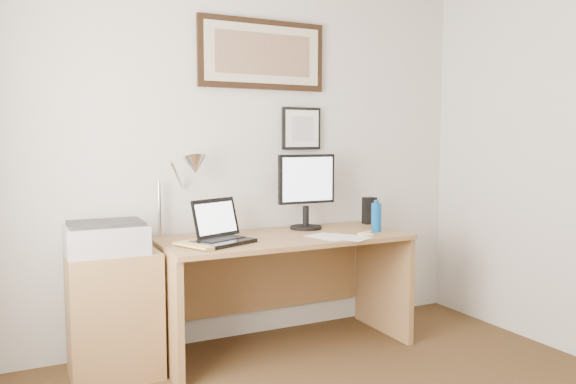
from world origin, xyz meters
TOP-DOWN VIEW (x-y plane):
  - wall_back at (0.00, 2.00)m, footprint 3.50×0.02m
  - side_cabinet at (-0.92, 1.68)m, footprint 0.50×0.40m
  - water_bottle at (0.78, 1.51)m, footprint 0.07×0.07m
  - bottle_cap at (0.78, 1.51)m, footprint 0.03×0.03m
  - speaker at (0.95, 1.83)m, footprint 0.09×0.08m
  - paper_sheet_a at (0.48, 1.41)m, footprint 0.32×0.35m
  - paper_sheet_b at (0.38, 1.46)m, footprint 0.27×0.32m
  - sticky_pad at (0.63, 1.42)m, footprint 0.10×0.10m
  - marker_pen at (0.66, 1.47)m, footprint 0.14×0.06m
  - book at (-0.53, 1.47)m, footprint 0.31×0.35m
  - desk at (0.15, 1.72)m, footprint 1.60×0.70m
  - laptop at (-0.30, 1.59)m, footprint 0.41×0.41m
  - lcd_monitor at (0.41, 1.82)m, footprint 0.42×0.22m
  - printer at (-0.95, 1.67)m, footprint 0.44×0.34m
  - desk_lamp at (-0.41, 1.81)m, footprint 0.29×0.27m
  - picture_large at (0.15, 1.97)m, footprint 0.92×0.04m
  - picture_small at (0.45, 1.97)m, footprint 0.30×0.03m

SIDE VIEW (x-z plane):
  - side_cabinet at x=-0.92m, z-range 0.00..0.73m
  - desk at x=0.15m, z-range 0.14..0.89m
  - paper_sheet_a at x=0.48m, z-range 0.75..0.75m
  - paper_sheet_b at x=0.38m, z-range 0.75..0.75m
  - sticky_pad at x=0.63m, z-range 0.75..0.76m
  - marker_pen at x=0.66m, z-range 0.75..0.77m
  - book at x=-0.53m, z-range 0.75..0.77m
  - laptop at x=-0.30m, z-range 0.68..0.94m
  - printer at x=-0.95m, z-range 0.73..0.91m
  - water_bottle at x=0.78m, z-range 0.75..0.94m
  - speaker at x=0.95m, z-range 0.75..0.95m
  - bottle_cap at x=0.78m, z-range 0.94..0.96m
  - lcd_monitor at x=0.41m, z-range 0.78..1.30m
  - desk_lamp at x=-0.41m, z-range 0.92..1.45m
  - wall_back at x=0.00m, z-range 0.00..2.50m
  - picture_small at x=0.45m, z-range 1.30..1.60m
  - picture_large at x=0.15m, z-range 1.72..2.19m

